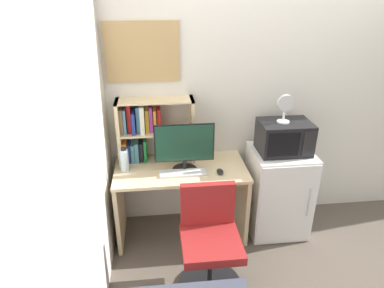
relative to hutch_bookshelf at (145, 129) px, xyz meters
The scene contains 13 objects.
wall_back 1.68m from the hutch_bookshelf, ahead, with size 6.40×0.04×2.60m, color silver.
wall_left 1.56m from the hutch_bookshelf, 103.67° to the right, with size 0.04×4.40×2.60m, color silver.
desk 0.65m from the hutch_bookshelf, 33.35° to the right, with size 1.20×0.60×0.73m.
hutch_bookshelf is the anchor object (origin of this frame).
monitor 0.42m from the hutch_bookshelf, 35.95° to the right, with size 0.52×0.22×0.44m.
keyboard 0.54m from the hutch_bookshelf, 44.87° to the right, with size 0.41×0.12×0.02m, color silver.
computer_mouse 0.78m from the hutch_bookshelf, 27.17° to the right, with size 0.06×0.10×0.03m, color black.
water_bottle 0.35m from the hutch_bookshelf, 135.20° to the right, with size 0.08×0.08×0.23m.
mini_fridge 1.41m from the hutch_bookshelf, ahead, with size 0.55×0.54×0.85m.
microwave 1.26m from the hutch_bookshelf, ahead, with size 0.46×0.34×0.29m.
desk_fan 1.26m from the hutch_bookshelf, 10.25° to the right, with size 0.14×0.11×0.25m.
desk_chair 1.19m from the hutch_bookshelf, 61.23° to the right, with size 0.52×0.52×0.86m.
wall_corkboard 0.68m from the hutch_bookshelf, 83.92° to the left, with size 0.64×0.02×0.51m, color tan.
Camera 1 is at (-1.14, -3.02, 2.24)m, focal length 31.86 mm.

